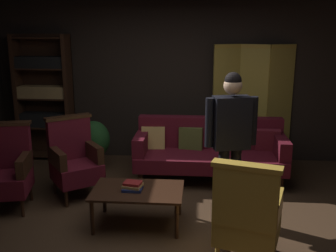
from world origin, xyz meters
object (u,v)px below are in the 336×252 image
object	(u,v)px
velvet_couch	(210,149)
armchair_wing_left	(74,159)
coffee_table	(138,193)
potted_plant	(94,143)
bookshelf	(44,96)
armchair_gilt_accent	(247,215)
standing_figure	(231,134)
book_tan_leather	(133,186)
book_red_leather	(133,183)
folding_screen	(253,103)
book_navy_cloth	(133,188)
armchair_wing_right	(6,169)

from	to	relation	value
velvet_couch	armchair_wing_left	distance (m)	1.90
coffee_table	potted_plant	distance (m)	1.88
bookshelf	armchair_gilt_accent	distance (m)	4.17
velvet_couch	armchair_gilt_accent	bearing A→B (deg)	-81.81
standing_figure	potted_plant	distance (m)	2.48
velvet_couch	book_tan_leather	xyz separation A→B (m)	(-0.88, -1.46, 0.01)
book_tan_leather	bookshelf	bearing A→B (deg)	129.73
book_tan_leather	book_red_leather	world-z (taller)	book_red_leather
coffee_table	armchair_gilt_accent	xyz separation A→B (m)	(1.12, -0.65, 0.12)
bookshelf	armchair_wing_left	distance (m)	1.81
folding_screen	velvet_couch	size ratio (longest dim) A/B	0.90
potted_plant	book_navy_cloth	distance (m)	1.87
folding_screen	bookshelf	world-z (taller)	bookshelf
book_navy_cloth	armchair_gilt_accent	bearing A→B (deg)	-28.60
folding_screen	potted_plant	bearing A→B (deg)	-165.73
armchair_wing_left	book_tan_leather	bearing A→B (deg)	-39.96
armchair_wing_right	book_tan_leather	bearing A→B (deg)	-11.26
folding_screen	book_red_leather	xyz separation A→B (m)	(-1.56, -2.26, -0.49)
standing_figure	folding_screen	bearing A→B (deg)	76.54
folding_screen	coffee_table	xyz separation A→B (m)	(-1.50, -2.25, -0.61)
book_navy_cloth	book_red_leather	world-z (taller)	book_red_leather
velvet_couch	armchair_wing_right	distance (m)	2.73
armchair_wing_right	book_red_leather	world-z (taller)	armchair_wing_right
folding_screen	armchair_wing_right	world-z (taller)	folding_screen
coffee_table	standing_figure	size ratio (longest dim) A/B	0.59
potted_plant	bookshelf	bearing A→B (deg)	149.84
coffee_table	book_navy_cloth	xyz separation A→B (m)	(-0.05, -0.01, 0.06)
folding_screen	velvet_couch	xyz separation A→B (m)	(-0.68, -0.81, -0.53)
book_red_leather	armchair_gilt_accent	bearing A→B (deg)	-28.60
coffee_table	book_tan_leather	world-z (taller)	book_tan_leather
book_red_leather	bookshelf	bearing A→B (deg)	129.73
velvet_couch	book_tan_leather	distance (m)	1.70
folding_screen	velvet_couch	bearing A→B (deg)	-130.14
folding_screen	potted_plant	world-z (taller)	folding_screen
book_navy_cloth	armchair_wing_right	bearing A→B (deg)	168.74
bookshelf	book_red_leather	bearing A→B (deg)	-50.27
armchair_wing_right	book_red_leather	size ratio (longest dim) A/B	5.61
potted_plant	velvet_couch	bearing A→B (deg)	-6.12
folding_screen	armchair_wing_right	distance (m)	3.75
velvet_couch	potted_plant	distance (m)	1.76
armchair_gilt_accent	book_red_leather	xyz separation A→B (m)	(-1.18, 0.64, 0.01)
velvet_couch	standing_figure	bearing A→B (deg)	-81.11
book_navy_cloth	book_tan_leather	distance (m)	0.03
armchair_gilt_accent	armchair_wing_right	xyz separation A→B (m)	(-2.79, 0.96, 0.00)
armchair_gilt_accent	book_tan_leather	size ratio (longest dim) A/B	5.21
armchair_wing_left	book_tan_leather	xyz separation A→B (m)	(0.89, -0.75, -0.02)
armchair_wing_left	book_navy_cloth	xyz separation A→B (m)	(0.89, -0.75, -0.05)
velvet_couch	potted_plant	world-z (taller)	velvet_couch
bookshelf	armchair_wing_right	world-z (taller)	bookshelf
armchair_gilt_accent	book_red_leather	distance (m)	1.34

